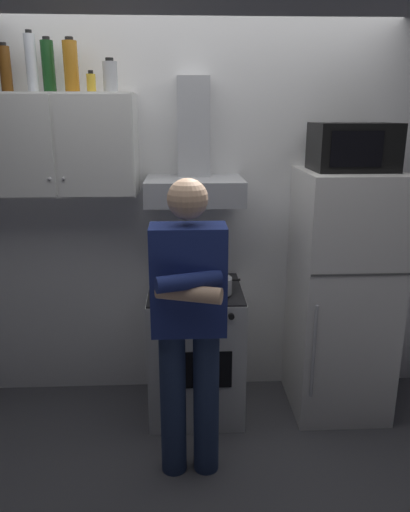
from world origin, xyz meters
name	(u,v)px	position (x,y,z in m)	size (l,w,h in m)	color
ground_plane	(205,429)	(0.00, 0.00, 0.00)	(7.00, 7.00, 0.00)	#4C4C51
back_wall_tiled	(201,203)	(0.00, 0.60, 1.35)	(4.80, 0.10, 2.70)	white
upper_cabinet	(61,145)	(-0.85, 0.37, 1.75)	(0.90, 0.37, 0.60)	white
stove_oven	(196,349)	(-0.05, 0.25, 0.43)	(0.60, 0.62, 0.87)	silver
range_hood	(194,170)	(-0.05, 0.38, 1.60)	(0.60, 0.44, 0.75)	#B7BABF
refrigerator	(342,295)	(0.90, 0.25, 0.80)	(0.60, 0.62, 1.60)	white
microwave	(353,147)	(0.90, 0.27, 1.74)	(0.48, 0.37, 0.28)	black
person_standing	(189,322)	(-0.10, -0.36, 0.90)	(0.38, 0.33, 1.64)	navy
cooking_pot	(217,285)	(0.08, 0.13, 0.92)	(0.28, 0.18, 0.10)	#B7BABF
bottle_canister_steel	(110,77)	(-0.54, 0.39, 2.14)	(0.08, 0.08, 0.19)	#B2B5BA
bottle_beer_brown	(6,69)	(-1.15, 0.41, 2.18)	(0.07, 0.07, 0.27)	brown
bottle_spice_jar	(91,83)	(-0.64, 0.34, 2.10)	(0.05, 0.05, 0.12)	gold
bottle_wine_green	(48,66)	(-0.90, 0.41, 2.20)	(0.07, 0.07, 0.31)	#19471E
bottle_vodka_clear	(31,63)	(-0.98, 0.37, 2.21)	(0.06, 0.06, 0.34)	silver
bottle_liquor_amber	(71,66)	(-0.76, 0.36, 2.19)	(0.08, 0.08, 0.30)	#B7721E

